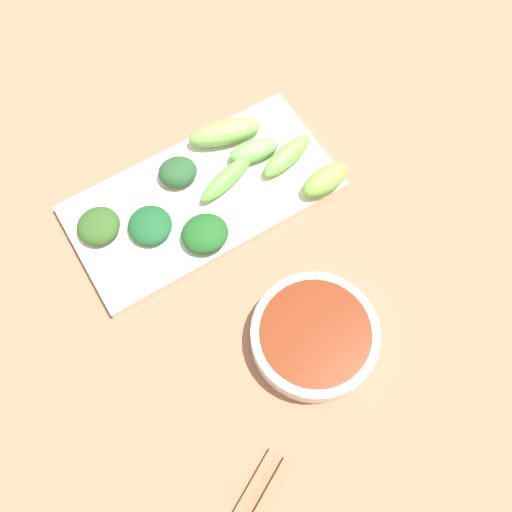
# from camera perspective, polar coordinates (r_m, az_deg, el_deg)

# --- Properties ---
(tabletop) EXTENTS (2.10, 2.10, 0.02)m
(tabletop) POSITION_cam_1_polar(r_m,az_deg,el_deg) (0.69, -1.76, -0.06)
(tabletop) COLOR #91674D
(tabletop) RESTS_ON ground
(sauce_bowl) EXTENTS (0.13, 0.13, 0.03)m
(sauce_bowl) POSITION_cam_1_polar(r_m,az_deg,el_deg) (0.63, 5.64, -7.66)
(sauce_bowl) COLOR white
(sauce_bowl) RESTS_ON tabletop
(serving_plate) EXTENTS (0.15, 0.31, 0.01)m
(serving_plate) POSITION_cam_1_polar(r_m,az_deg,el_deg) (0.71, -5.02, 5.70)
(serving_plate) COLOR silver
(serving_plate) RESTS_ON tabletop
(broccoli_stalk_0) EXTENTS (0.04, 0.08, 0.02)m
(broccoli_stalk_0) POSITION_cam_1_polar(r_m,az_deg,el_deg) (0.71, 3.03, 9.63)
(broccoli_stalk_0) COLOR #6FB74E
(broccoli_stalk_0) RESTS_ON serving_plate
(broccoli_stalk_1) EXTENTS (0.04, 0.07, 0.02)m
(broccoli_stalk_1) POSITION_cam_1_polar(r_m,az_deg,el_deg) (0.72, -0.19, 10.09)
(broccoli_stalk_1) COLOR #70B35B
(broccoli_stalk_1) RESTS_ON serving_plate
(broccoli_stalk_2) EXTENTS (0.04, 0.09, 0.02)m
(broccoli_stalk_2) POSITION_cam_1_polar(r_m,az_deg,el_deg) (0.70, -2.83, 7.47)
(broccoli_stalk_2) COLOR #61B346
(broccoli_stalk_2) RESTS_ON serving_plate
(broccoli_leafy_3) EXTENTS (0.06, 0.06, 0.02)m
(broccoli_leafy_3) POSITION_cam_1_polar(r_m,az_deg,el_deg) (0.67, -4.93, 2.16)
(broccoli_leafy_3) COLOR #1C5820
(broccoli_leafy_3) RESTS_ON serving_plate
(broccoli_stalk_4) EXTENTS (0.05, 0.09, 0.03)m
(broccoli_stalk_4) POSITION_cam_1_polar(r_m,az_deg,el_deg) (0.73, -2.97, 11.79)
(broccoli_stalk_4) COLOR #7AB454
(broccoli_stalk_4) RESTS_ON serving_plate
(broccoli_leafy_5) EXTENTS (0.05, 0.05, 0.02)m
(broccoli_leafy_5) POSITION_cam_1_polar(r_m,az_deg,el_deg) (0.69, -14.89, 2.82)
(broccoli_leafy_5) COLOR #2F5720
(broccoli_leafy_5) RESTS_ON serving_plate
(broccoli_leafy_6) EXTENTS (0.05, 0.05, 0.02)m
(broccoli_leafy_6) POSITION_cam_1_polar(r_m,az_deg,el_deg) (0.68, -10.15, 2.91)
(broccoli_leafy_6) COLOR #195529
(broccoli_leafy_6) RESTS_ON serving_plate
(broccoli_leafy_7) EXTENTS (0.05, 0.06, 0.02)m
(broccoli_leafy_7) POSITION_cam_1_polar(r_m,az_deg,el_deg) (0.71, -7.53, 8.01)
(broccoli_leafy_7) COLOR #25502A
(broccoli_leafy_7) RESTS_ON serving_plate
(broccoli_stalk_8) EXTENTS (0.03, 0.06, 0.03)m
(broccoli_stalk_8) POSITION_cam_1_polar(r_m,az_deg,el_deg) (0.70, 6.67, 7.27)
(broccoli_stalk_8) COLOR #7AB847
(broccoli_stalk_8) RESTS_ON serving_plate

